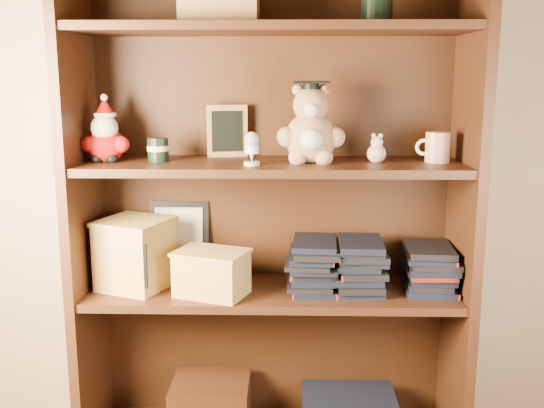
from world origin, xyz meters
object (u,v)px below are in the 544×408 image
at_px(teacher_mug, 437,147).
at_px(treats_box, 135,253).
at_px(bookcase, 272,214).
at_px(grad_teddy_bear, 311,131).

relative_size(teacher_mug, treats_box, 0.40).
relative_size(bookcase, grad_teddy_bear, 6.47).
distance_m(bookcase, teacher_mug, 0.54).
bearing_deg(treats_box, bookcase, 6.92).
bearing_deg(teacher_mug, treats_box, -179.94).
relative_size(bookcase, teacher_mug, 15.53).
bearing_deg(grad_teddy_bear, bookcase, 153.72).
xyz_separation_m(bookcase, treats_box, (-0.42, -0.05, -0.12)).
distance_m(teacher_mug, treats_box, 0.98).
relative_size(grad_teddy_bear, teacher_mug, 2.40).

